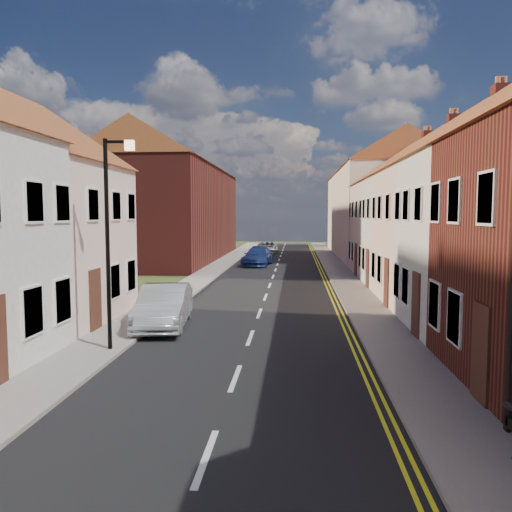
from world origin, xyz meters
name	(u,v)px	position (x,y,z in m)	size (l,w,h in m)	color
road	(265,297)	(0.00, 30.00, 0.01)	(7.00, 90.00, 0.02)	black
pavement_left	(176,295)	(-4.40, 30.00, 0.06)	(1.80, 90.00, 0.12)	#9C938E
pavement_right	(358,297)	(4.40, 30.00, 0.06)	(1.80, 90.00, 0.12)	#9C938E
cottage_r_pink	(475,204)	(9.30, 28.90, 4.47)	(8.30, 6.00, 9.00)	beige
cottage_r_white_far	(440,206)	(9.30, 34.30, 4.48)	(8.30, 5.20, 9.00)	white
cottage_r_cream_far	(416,207)	(9.30, 39.70, 4.47)	(8.30, 6.00, 9.00)	beige
cottage_l_pink	(3,204)	(-9.30, 23.85, 4.37)	(8.30, 6.30, 8.80)	beige
block_right_far	(378,201)	(9.30, 55.00, 5.29)	(8.30, 24.20, 10.50)	silver
block_left_far	(175,200)	(-9.30, 50.00, 5.29)	(8.30, 24.20, 10.50)	#5C1D1B
lamppost	(110,231)	(-3.81, 20.00, 3.54)	(0.88, 0.15, 6.00)	black
car_mid	(164,306)	(-3.20, 23.37, 0.75)	(1.59, 4.55, 1.50)	#ADB1B5
car_far	(258,256)	(-1.51, 45.10, 0.72)	(2.01, 4.94, 1.43)	navy
car_distant	(267,247)	(-1.50, 58.00, 0.60)	(2.00, 4.35, 1.21)	#A8A9B0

